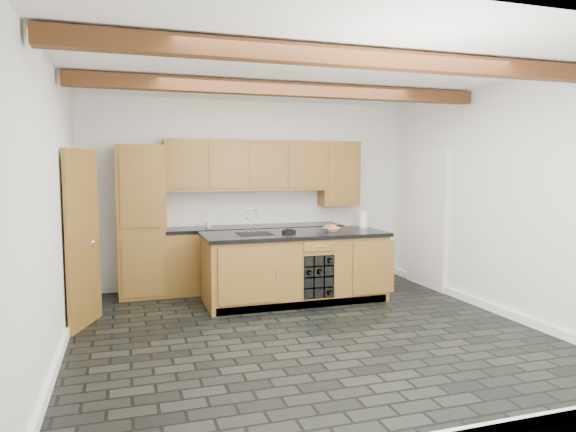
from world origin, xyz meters
name	(u,v)px	position (x,y,z in m)	size (l,w,h in m)	color
ground	(306,331)	(0.00, 0.00, 0.00)	(5.00, 5.00, 0.00)	black
room_shell	(284,191)	(-0.09, 0.53, 1.53)	(5.01, 5.00, 5.00)	white
back_cabinetry	(231,223)	(-0.38, 2.24, 0.98)	(3.65, 0.62, 2.20)	olive
island	(295,267)	(0.31, 1.28, 0.46)	(2.48, 0.96, 0.93)	olive
faucet	(254,231)	(-0.25, 1.33, 0.96)	(0.45, 0.40, 0.34)	black
kitchen_scale	(289,231)	(0.21, 1.27, 0.95)	(0.19, 0.15, 0.05)	black
fruit_bowl	(331,229)	(0.81, 1.25, 0.96)	(0.22, 0.22, 0.05)	white
fruit_cluster	(331,227)	(0.81, 1.25, 0.99)	(0.16, 0.17, 0.07)	red
paper_towel	(363,219)	(1.42, 1.51, 1.05)	(0.11, 0.11, 0.25)	white
mug	(208,225)	(-0.72, 2.17, 0.98)	(0.10, 0.10, 0.09)	white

